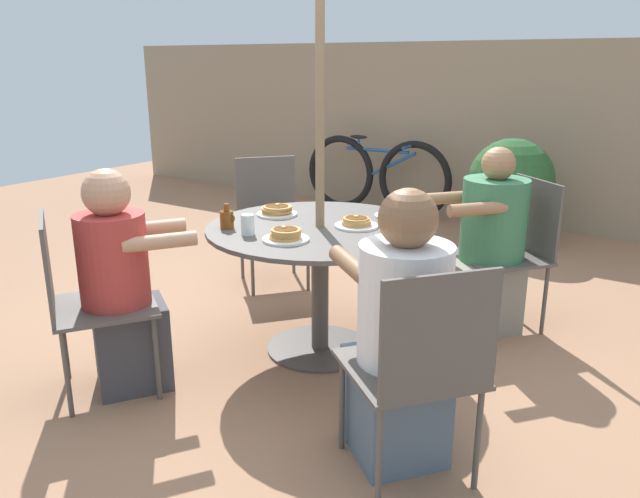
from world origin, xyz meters
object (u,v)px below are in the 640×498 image
(diner_south, at_px, (487,250))
(pancake_plate_a, at_px, (286,236))
(diner_east, at_px, (400,341))
(drinking_glass_a, at_px, (248,225))
(diner_north, at_px, (122,290))
(patio_chair_west, at_px, (270,213))
(patio_table, at_px, (320,252))
(patio_chair_north, at_px, (82,295))
(pancake_plate_c, at_px, (277,211))
(pancake_plate_b, at_px, (356,223))
(coffee_cup, at_px, (393,223))
(patio_chair_south, at_px, (514,244))
(patio_chair_east, at_px, (421,363))
(pancake_plate_d, at_px, (395,214))
(syrup_bottle, at_px, (227,219))
(bicycle, at_px, (376,175))
(potted_shrub, at_px, (511,184))

(diner_south, bearing_deg, pancake_plate_a, 99.53)
(diner_east, xyz_separation_m, drinking_glass_a, (-1.01, 0.31, 0.26))
(diner_north, distance_m, patio_chair_west, 1.67)
(patio_table, xyz_separation_m, patio_chair_north, (-0.67, -1.01, -0.07))
(pancake_plate_c, distance_m, drinking_glass_a, 0.43)
(pancake_plate_b, relative_size, coffee_cup, 2.22)
(pancake_plate_a, height_order, coffee_cup, coffee_cup)
(pancake_plate_a, bearing_deg, patio_chair_south, 58.74)
(patio_chair_east, bearing_deg, drinking_glass_a, 108.84)
(pancake_plate_d, relative_size, syrup_bottle, 1.78)
(diner_south, distance_m, drinking_glass_a, 1.45)
(coffee_cup, bearing_deg, pancake_plate_d, 114.91)
(patio_chair_south, height_order, syrup_bottle, patio_chair_south)
(diner_north, bearing_deg, pancake_plate_b, 85.69)
(diner_south, distance_m, patio_chair_west, 1.59)
(diner_south, xyz_separation_m, coffee_cup, (-0.27, -0.71, 0.28))
(patio_chair_south, distance_m, patio_chair_west, 1.71)
(pancake_plate_c, xyz_separation_m, bicycle, (-0.95, 2.97, -0.33))
(diner_east, distance_m, diner_south, 1.45)
(patio_chair_south, bearing_deg, coffee_cup, 105.33)
(patio_chair_north, bearing_deg, pancake_plate_b, 86.25)
(pancake_plate_a, bearing_deg, bicycle, 111.12)
(coffee_cup, distance_m, bicycle, 3.42)
(diner_north, distance_m, pancake_plate_d, 1.51)
(pancake_plate_b, bearing_deg, potted_shrub, 88.93)
(diner_east, xyz_separation_m, syrup_bottle, (-1.18, 0.35, 0.25))
(patio_table, distance_m, diner_north, 1.03)
(patio_chair_north, relative_size, potted_shrub, 0.97)
(pancake_plate_b, xyz_separation_m, potted_shrub, (0.05, 2.59, -0.20))
(patio_table, relative_size, coffee_cup, 11.55)
(patio_chair_north, height_order, diner_east, diner_east)
(patio_chair_north, distance_m, diner_north, 0.18)
(patio_chair_east, xyz_separation_m, coffee_cup, (-0.55, 0.85, 0.26))
(patio_chair_north, relative_size, diner_east, 0.80)
(diner_east, bearing_deg, diner_south, 44.86)
(bicycle, bearing_deg, patio_chair_west, -82.49)
(patio_table, xyz_separation_m, pancake_plate_c, (-0.34, 0.07, 0.17))
(drinking_glass_a, distance_m, bicycle, 3.57)
(diner_south, bearing_deg, coffee_cup, 109.01)
(diner_south, bearing_deg, potted_shrub, -37.38)
(patio_chair_south, bearing_deg, pancake_plate_c, 77.46)
(pancake_plate_c, height_order, coffee_cup, coffee_cup)
(patio_table, distance_m, diner_east, 1.03)
(patio_chair_south, bearing_deg, pancake_plate_d, 84.92)
(potted_shrub, bearing_deg, pancake_plate_c, -102.01)
(patio_chair_south, xyz_separation_m, pancake_plate_d, (-0.53, -0.53, 0.22))
(patio_chair_north, distance_m, coffee_cup, 1.54)
(pancake_plate_b, bearing_deg, diner_east, -49.76)
(pancake_plate_a, height_order, pancake_plate_d, pancake_plate_a)
(pancake_plate_d, bearing_deg, drinking_glass_a, -121.76)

